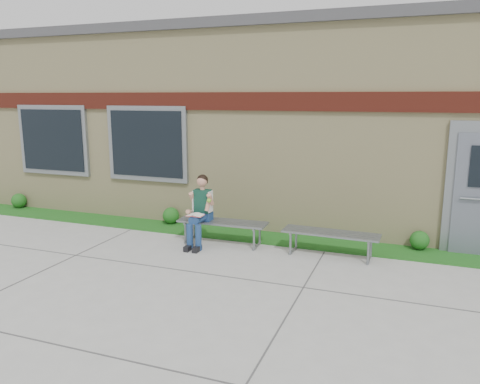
% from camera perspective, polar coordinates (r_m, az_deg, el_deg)
% --- Properties ---
extents(ground, '(80.00, 80.00, 0.00)m').
position_cam_1_polar(ground, '(6.74, -1.73, -11.99)').
color(ground, '#9E9E99').
rests_on(ground, ground).
extents(grass_strip, '(16.00, 0.80, 0.02)m').
position_cam_1_polar(grass_strip, '(9.05, 4.47, -5.71)').
color(grass_strip, '#155016').
rests_on(grass_strip, ground).
extents(school_building, '(16.20, 6.22, 4.20)m').
position_cam_1_polar(school_building, '(11.96, 9.14, 8.60)').
color(school_building, beige).
rests_on(school_building, ground).
extents(bench_left, '(1.68, 0.52, 0.43)m').
position_cam_1_polar(bench_left, '(8.69, -2.15, -4.19)').
color(bench_left, slate).
rests_on(bench_left, ground).
extents(bench_right, '(1.65, 0.51, 0.43)m').
position_cam_1_polar(bench_right, '(8.17, 10.99, -5.48)').
color(bench_right, slate).
rests_on(bench_right, ground).
extents(girl, '(0.47, 0.77, 1.29)m').
position_cam_1_polar(girl, '(8.57, -4.89, -2.10)').
color(girl, navy).
rests_on(girl, ground).
extents(shrub_west, '(0.35, 0.35, 0.35)m').
position_cam_1_polar(shrub_west, '(12.64, -25.35, -0.96)').
color(shrub_west, '#155016').
rests_on(shrub_west, grass_strip).
extents(shrub_mid, '(0.35, 0.35, 0.35)m').
position_cam_1_polar(shrub_mid, '(10.12, -8.42, -2.85)').
color(shrub_mid, '#155016').
rests_on(shrub_mid, grass_strip).
extents(shrub_east, '(0.34, 0.34, 0.34)m').
position_cam_1_polar(shrub_east, '(8.94, 21.04, -5.51)').
color(shrub_east, '#155016').
rests_on(shrub_east, grass_strip).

